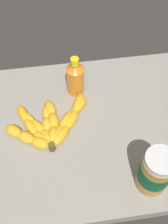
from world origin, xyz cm
name	(u,v)px	position (x,y,z in cm)	size (l,w,h in cm)	color
ground_plane	(82,131)	(0.00, 0.00, -2.26)	(74.84, 57.52, 4.53)	gray
banana_bunch	(49,125)	(-10.02, 1.61, 1.61)	(27.66, 20.33, 3.62)	gold
peanut_butter_jar	(155,172)	(16.26, -20.44, 7.52)	(8.54, 8.54, 15.24)	#BF8442
honey_bottle	(75,78)	(-0.15, 15.42, 6.59)	(5.83, 5.83, 15.10)	orange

